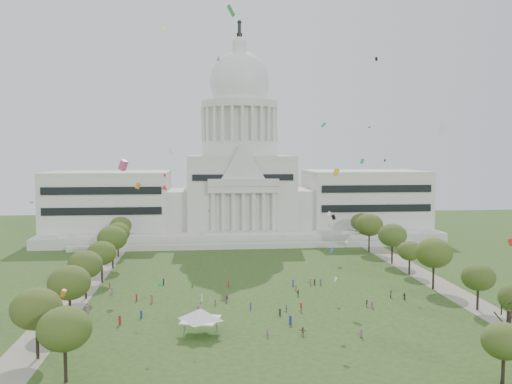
% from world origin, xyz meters
% --- Properties ---
extents(ground, '(400.00, 400.00, 0.00)m').
position_xyz_m(ground, '(0.00, 0.00, 0.00)').
color(ground, '#2C471B').
rests_on(ground, ground).
extents(capitol, '(160.00, 64.50, 91.30)m').
position_xyz_m(capitol, '(0.00, 113.59, 22.30)').
color(capitol, silver).
rests_on(capitol, ground).
extents(path_left, '(8.00, 160.00, 0.04)m').
position_xyz_m(path_left, '(-48.00, 30.00, 0.02)').
color(path_left, gray).
rests_on(path_left, ground).
extents(path_right, '(8.00, 160.00, 0.04)m').
position_xyz_m(path_right, '(48.00, 30.00, 0.02)').
color(path_right, gray).
rests_on(path_right, ground).
extents(row_tree_l_0, '(8.85, 8.85, 12.59)m').
position_xyz_m(row_tree_l_0, '(-45.26, -21.68, 8.95)').
color(row_tree_l_0, black).
rests_on(row_tree_l_0, ground).
extents(row_tree_l_1, '(8.86, 8.86, 12.59)m').
position_xyz_m(row_tree_l_1, '(-44.07, -2.96, 8.95)').
color(row_tree_l_1, black).
rests_on(row_tree_l_1, ground).
extents(row_tree_r_1, '(7.58, 7.58, 10.78)m').
position_xyz_m(row_tree_r_1, '(46.22, -1.75, 7.66)').
color(row_tree_r_1, black).
rests_on(row_tree_r_1, ground).
extents(row_tree_l_2, '(8.42, 8.42, 11.97)m').
position_xyz_m(row_tree_l_2, '(-45.04, 17.30, 8.51)').
color(row_tree_l_2, black).
rests_on(row_tree_l_2, ground).
extents(row_tree_r_2, '(9.55, 9.55, 13.58)m').
position_xyz_m(row_tree_r_2, '(44.17, 17.44, 9.66)').
color(row_tree_r_2, black).
rests_on(row_tree_r_2, ground).
extents(row_tree_l_3, '(8.12, 8.12, 11.55)m').
position_xyz_m(row_tree_l_3, '(-44.09, 33.92, 8.21)').
color(row_tree_l_3, black).
rests_on(row_tree_l_3, ground).
extents(row_tree_r_3, '(7.01, 7.01, 9.98)m').
position_xyz_m(row_tree_r_3, '(44.40, 34.48, 7.08)').
color(row_tree_r_3, black).
rests_on(row_tree_r_3, ground).
extents(row_tree_l_4, '(9.29, 9.29, 13.21)m').
position_xyz_m(row_tree_l_4, '(-44.08, 52.42, 9.39)').
color(row_tree_l_4, black).
rests_on(row_tree_l_4, ground).
extents(row_tree_r_4, '(9.19, 9.19, 13.06)m').
position_xyz_m(row_tree_r_4, '(44.76, 50.04, 9.29)').
color(row_tree_r_4, black).
rests_on(row_tree_r_4, ground).
extents(row_tree_l_5, '(8.33, 8.33, 11.85)m').
position_xyz_m(row_tree_l_5, '(-45.22, 71.01, 8.42)').
color(row_tree_l_5, black).
rests_on(row_tree_l_5, ground).
extents(row_tree_r_5, '(9.82, 9.82, 13.96)m').
position_xyz_m(row_tree_r_5, '(43.49, 70.19, 9.93)').
color(row_tree_r_5, black).
rests_on(row_tree_r_5, ground).
extents(row_tree_l_6, '(8.19, 8.19, 11.64)m').
position_xyz_m(row_tree_l_6, '(-46.87, 89.14, 8.27)').
color(row_tree_l_6, black).
rests_on(row_tree_l_6, ground).
extents(row_tree_r_6, '(8.42, 8.42, 11.97)m').
position_xyz_m(row_tree_r_6, '(45.96, 88.13, 8.51)').
color(row_tree_r_6, black).
rests_on(row_tree_r_6, ground).
extents(near_tree_0, '(8.47, 8.47, 12.04)m').
position_xyz_m(near_tree_0, '(-38.00, -32.00, 8.56)').
color(near_tree_0, black).
rests_on(near_tree_0, ground).
extents(near_tree_1, '(6.93, 6.93, 9.86)m').
position_xyz_m(near_tree_1, '(30.00, -40.00, 7.00)').
color(near_tree_1, black).
rests_on(near_tree_1, ground).
extents(big_bare_tree, '(6.00, 5.00, 12.80)m').
position_xyz_m(big_bare_tree, '(38.00, -28.00, 8.67)').
color(big_bare_tree, black).
rests_on(big_bare_tree, ground).
extents(event_tent, '(11.89, 11.89, 5.36)m').
position_xyz_m(event_tent, '(-16.82, -11.72, 4.16)').
color(event_tent, '#4C4C4C').
rests_on(event_tent, ground).
extents(person_0, '(0.87, 0.94, 1.61)m').
position_xyz_m(person_0, '(32.98, 8.73, 0.81)').
color(person_0, '#26262B').
rests_on(person_0, ground).
extents(person_1, '(0.66, 0.58, 1.52)m').
position_xyz_m(person_1, '(29.79, -40.00, 0.76)').
color(person_1, '#26262B').
rests_on(person_1, ground).
extents(person_2, '(1.00, 1.07, 1.88)m').
position_xyz_m(person_2, '(30.32, 10.54, 0.94)').
color(person_2, olive).
rests_on(person_2, ground).
extents(person_3, '(0.91, 1.37, 1.95)m').
position_xyz_m(person_3, '(5.87, 1.77, 0.97)').
color(person_3, '#B21E1E').
rests_on(person_3, ground).
extents(person_4, '(0.81, 1.05, 1.59)m').
position_xyz_m(person_4, '(2.53, 1.84, 0.79)').
color(person_4, '#994C8C').
rests_on(person_4, ground).
extents(person_5, '(1.45, 1.78, 1.82)m').
position_xyz_m(person_5, '(-10.58, 10.71, 0.91)').
color(person_5, '#994C8C').
rests_on(person_5, ground).
extents(person_6, '(0.68, 0.89, 1.65)m').
position_xyz_m(person_6, '(14.44, -16.68, 0.82)').
color(person_6, '#994C8C').
rests_on(person_6, ground).
extents(person_7, '(0.71, 0.66, 1.59)m').
position_xyz_m(person_7, '(-3.79, -14.57, 0.79)').
color(person_7, '#994C8C').
rests_on(person_7, ground).
extents(person_8, '(0.86, 0.74, 1.51)m').
position_xyz_m(person_8, '(-17.59, 5.38, 0.75)').
color(person_8, silver).
rests_on(person_8, ground).
extents(person_9, '(1.04, 1.17, 1.62)m').
position_xyz_m(person_9, '(21.89, 3.53, 0.81)').
color(person_9, '#26262B').
rests_on(person_9, ground).
extents(person_10, '(0.69, 1.06, 1.69)m').
position_xyz_m(person_10, '(7.50, 14.20, 0.84)').
color(person_10, '#26262B').
rests_on(person_10, ground).
extents(person_11, '(1.68, 1.31, 1.70)m').
position_xyz_m(person_11, '(3.26, -14.40, 0.85)').
color(person_11, olive).
rests_on(person_11, ground).
extents(distant_crowd, '(65.30, 37.17, 1.95)m').
position_xyz_m(distant_crowd, '(-13.42, 12.63, 0.87)').
color(distant_crowd, '#994C8C').
rests_on(distant_crowd, ground).
extents(kite_swarm, '(93.83, 97.33, 64.19)m').
position_xyz_m(kite_swarm, '(0.41, 10.88, 29.73)').
color(kite_swarm, blue).
rests_on(kite_swarm, ground).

